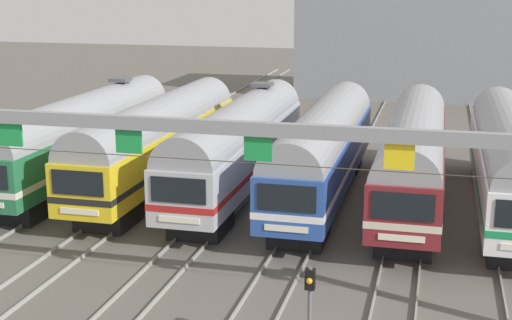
{
  "coord_description": "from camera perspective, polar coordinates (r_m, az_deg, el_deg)",
  "views": [
    {
      "loc": [
        7.57,
        -35.25,
        10.8
      ],
      "look_at": [
        -1.21,
        -0.29,
        1.89
      ],
      "focal_mm": 51.81,
      "sensor_mm": 36.0,
      "label": 1
    }
  ],
  "objects": [
    {
      "name": "commuter_train_white",
      "position": [
        36.32,
        18.91,
        0.21
      ],
      "size": [
        2.88,
        18.06,
        4.77
      ],
      "color": "white",
      "rests_on": "ground"
    },
    {
      "name": "catenary_gantry",
      "position": [
        23.66,
        -4.95,
        0.58
      ],
      "size": [
        26.94,
        0.44,
        6.97
      ],
      "color": "gray",
      "rests_on": "ground"
    },
    {
      "name": "ground_plane",
      "position": [
        37.64,
        1.9,
        -2.8
      ],
      "size": [
        160.0,
        160.0,
        0.0
      ],
      "primitive_type": "plane",
      "color": "#5B564F"
    },
    {
      "name": "commuter_train_maroon",
      "position": [
        36.19,
        12.06,
        0.61
      ],
      "size": [
        2.88,
        18.06,
        4.77
      ],
      "color": "maroon",
      "rests_on": "ground"
    },
    {
      "name": "commuter_train_blue",
      "position": [
        36.57,
        5.26,
        1.0
      ],
      "size": [
        2.88,
        18.06,
        4.77
      ],
      "color": "#284C9E",
      "rests_on": "ground"
    },
    {
      "name": "yard_signal_mast",
      "position": [
        21.24,
        4.17,
        -10.49
      ],
      "size": [
        0.28,
        0.35,
        2.93
      ],
      "color": "#59595E",
      "rests_on": "ground"
    },
    {
      "name": "commuter_train_stainless",
      "position": [
        37.46,
        -1.31,
        1.37
      ],
      "size": [
        2.88,
        18.06,
        5.05
      ],
      "color": "#B2B5BA",
      "rests_on": "ground"
    },
    {
      "name": "track_bed",
      "position": [
        53.88,
        5.74,
        2.33
      ],
      "size": [
        23.21,
        70.0,
        0.15
      ],
      "color": "gray",
      "rests_on": "ground"
    },
    {
      "name": "maintenance_building",
      "position": [
        71.14,
        14.56,
        8.63
      ],
      "size": [
        26.9,
        10.0,
        9.67
      ],
      "primitive_type": "cube",
      "color": "gray",
      "rests_on": "ground"
    },
    {
      "name": "commuter_train_green",
      "position": [
        40.59,
        -13.22,
        1.98
      ],
      "size": [
        2.88,
        18.06,
        5.05
      ],
      "color": "#236B42",
      "rests_on": "ground"
    },
    {
      "name": "commuter_train_yellow",
      "position": [
        38.81,
        -7.51,
        1.69
      ],
      "size": [
        2.88,
        18.06,
        4.77
      ],
      "color": "gold",
      "rests_on": "ground"
    }
  ]
}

